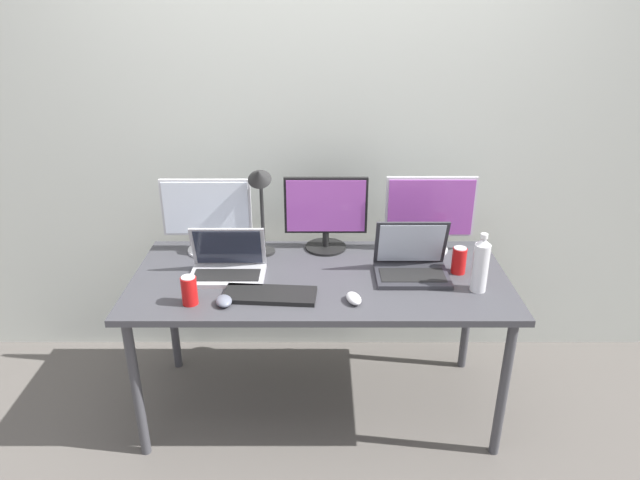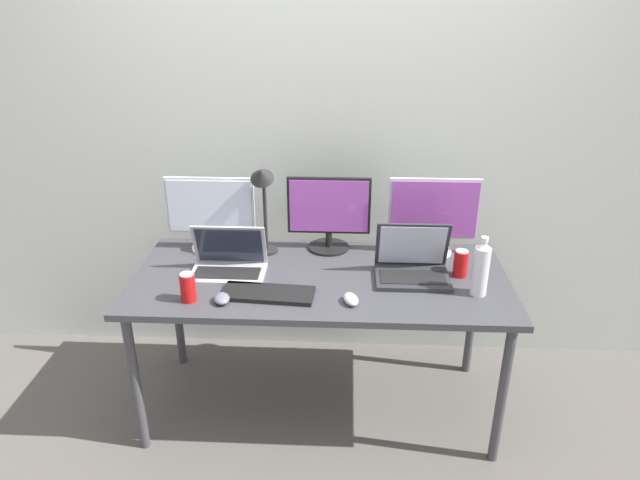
{
  "view_description": "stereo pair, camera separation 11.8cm",
  "coord_description": "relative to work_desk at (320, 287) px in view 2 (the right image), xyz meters",
  "views": [
    {
      "loc": [
        -0.0,
        -2.31,
        1.96
      ],
      "look_at": [
        0.0,
        0.0,
        0.92
      ],
      "focal_mm": 32.0,
      "sensor_mm": 36.0,
      "label": 1
    },
    {
      "loc": [
        0.11,
        -2.31,
        1.96
      ],
      "look_at": [
        0.0,
        0.0,
        0.92
      ],
      "focal_mm": 32.0,
      "sensor_mm": 36.0,
      "label": 2
    }
  ],
  "objects": [
    {
      "name": "ground_plane",
      "position": [
        0.0,
        0.0,
        -0.68
      ],
      "size": [
        16.0,
        16.0,
        0.0
      ],
      "primitive_type": "plane",
      "color": "#5B5651"
    },
    {
      "name": "wall_back",
      "position": [
        0.0,
        0.59,
        0.62
      ],
      "size": [
        7.0,
        0.08,
        2.6
      ],
      "primitive_type": "cube",
      "color": "silver",
      "rests_on": "ground"
    },
    {
      "name": "work_desk",
      "position": [
        0.0,
        0.0,
        0.0
      ],
      "size": [
        1.71,
        0.77,
        0.74
      ],
      "color": "#424247",
      "rests_on": "ground"
    },
    {
      "name": "monitor_left",
      "position": [
        -0.55,
        0.27,
        0.25
      ],
      "size": [
        0.43,
        0.22,
        0.37
      ],
      "color": "silver",
      "rests_on": "work_desk"
    },
    {
      "name": "monitor_center",
      "position": [
        0.03,
        0.3,
        0.25
      ],
      "size": [
        0.41,
        0.21,
        0.37
      ],
      "color": "black",
      "rests_on": "work_desk"
    },
    {
      "name": "monitor_right",
      "position": [
        0.54,
        0.28,
        0.26
      ],
      "size": [
        0.44,
        0.21,
        0.38
      ],
      "color": "silver",
      "rests_on": "work_desk"
    },
    {
      "name": "laptop_silver",
      "position": [
        -0.42,
        0.01,
        0.11
      ],
      "size": [
        0.34,
        0.22,
        0.23
      ],
      "color": "#B7B7BC",
      "rests_on": "work_desk"
    },
    {
      "name": "laptop_secondary",
      "position": [
        0.42,
        0.02,
        0.12
      ],
      "size": [
        0.33,
        0.25,
        0.25
      ],
      "color": "#2D2D33",
      "rests_on": "work_desk"
    },
    {
      "name": "keyboard_main",
      "position": [
        -0.21,
        -0.19,
        0.07
      ],
      "size": [
        0.4,
        0.18,
        0.02
      ],
      "primitive_type": "cube",
      "rotation": [
        0.0,
        0.0,
        -0.08
      ],
      "color": "black",
      "rests_on": "work_desk"
    },
    {
      "name": "mouse_by_keyboard",
      "position": [
        0.14,
        -0.24,
        0.08
      ],
      "size": [
        0.09,
        0.11,
        0.04
      ],
      "primitive_type": "ellipsoid",
      "rotation": [
        0.0,
        0.0,
        0.31
      ],
      "color": "silver",
      "rests_on": "work_desk"
    },
    {
      "name": "mouse_by_laptop",
      "position": [
        -0.4,
        -0.26,
        0.08
      ],
      "size": [
        0.09,
        0.11,
        0.04
      ],
      "primitive_type": "ellipsoid",
      "rotation": [
        0.0,
        0.0,
        0.28
      ],
      "color": "slate",
      "rests_on": "work_desk"
    },
    {
      "name": "water_bottle",
      "position": [
        0.69,
        -0.13,
        0.18
      ],
      "size": [
        0.07,
        0.07,
        0.27
      ],
      "color": "silver",
      "rests_on": "work_desk"
    },
    {
      "name": "soda_can_near_keyboard",
      "position": [
        -0.54,
        -0.25,
        0.12
      ],
      "size": [
        0.07,
        0.07,
        0.13
      ],
      "color": "red",
      "rests_on": "work_desk"
    },
    {
      "name": "soda_can_by_laptop",
      "position": [
        0.64,
        0.03,
        0.12
      ],
      "size": [
        0.07,
        0.07,
        0.13
      ],
      "color": "red",
      "rests_on": "work_desk"
    },
    {
      "name": "desk_lamp",
      "position": [
        -0.28,
        0.2,
        0.39
      ],
      "size": [
        0.11,
        0.18,
        0.48
      ],
      "color": "black",
      "rests_on": "work_desk"
    }
  ]
}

